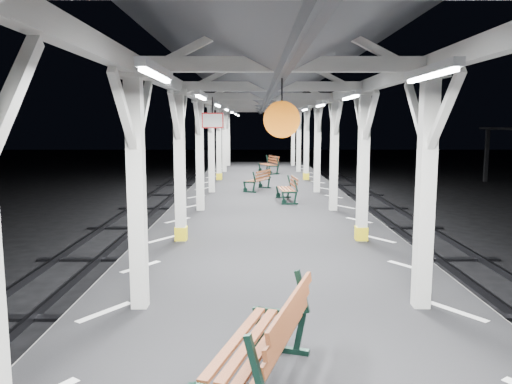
{
  "coord_description": "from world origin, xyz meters",
  "views": [
    {
      "loc": [
        -0.37,
        -8.83,
        3.6
      ],
      "look_at": [
        -0.34,
        1.32,
        2.2
      ],
      "focal_mm": 35.0,
      "sensor_mm": 36.0,
      "label": 1
    }
  ],
  "objects_px": {
    "bench_mid": "(289,188)",
    "bench_extra": "(270,164)",
    "bench_far": "(259,179)",
    "bench_near": "(269,341)"
  },
  "relations": [
    {
      "from": "bench_far",
      "to": "bench_extra",
      "type": "xyz_separation_m",
      "value": [
        0.64,
        6.86,
        0.05
      ]
    },
    {
      "from": "bench_extra",
      "to": "bench_mid",
      "type": "bearing_deg",
      "value": -105.79
    },
    {
      "from": "bench_near",
      "to": "bench_extra",
      "type": "bearing_deg",
      "value": 105.38
    },
    {
      "from": "bench_mid",
      "to": "bench_extra",
      "type": "xyz_separation_m",
      "value": [
        -0.34,
        9.57,
        0.04
      ]
    },
    {
      "from": "bench_mid",
      "to": "bench_far",
      "type": "xyz_separation_m",
      "value": [
        -0.97,
        2.71,
        -0.01
      ]
    },
    {
      "from": "bench_near",
      "to": "bench_mid",
      "type": "relative_size",
      "value": 1.26
    },
    {
      "from": "bench_near",
      "to": "bench_extra",
      "type": "distance_m",
      "value": 21.66
    },
    {
      "from": "bench_near",
      "to": "bench_extra",
      "type": "relative_size",
      "value": 1.11
    },
    {
      "from": "bench_mid",
      "to": "bench_far",
      "type": "bearing_deg",
      "value": 105.01
    },
    {
      "from": "bench_far",
      "to": "bench_mid",
      "type": "bearing_deg",
      "value": -45.76
    }
  ]
}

